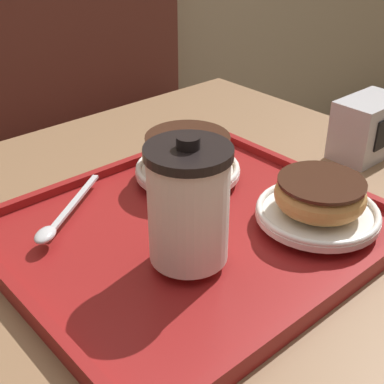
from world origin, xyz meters
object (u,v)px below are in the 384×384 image
donut_chocolate_glazed (320,194)px  donut_plain (188,150)px  spoon (56,223)px  napkin_dispenser (367,128)px  coffee_cup_front (188,204)px

donut_chocolate_glazed → donut_plain: donut_plain is taller
spoon → napkin_dispenser: bearing=132.1°
coffee_cup_front → donut_chocolate_glazed: bearing=-15.2°
coffee_cup_front → donut_plain: (0.12, 0.14, -0.03)m
donut_plain → spoon: size_ratio=0.84×
donut_plain → spoon: 0.21m
coffee_cup_front → donut_chocolate_glazed: (0.17, -0.05, -0.03)m
donut_chocolate_glazed → coffee_cup_front: bearing=164.8°
donut_plain → napkin_dispenser: napkin_dispenser is taller
spoon → donut_chocolate_glazed: bearing=106.6°
spoon → donut_plain: bearing=143.6°
donut_chocolate_glazed → spoon: 0.32m
coffee_cup_front → donut_chocolate_glazed: 0.18m
coffee_cup_front → napkin_dispenser: 0.41m
spoon → napkin_dispenser: napkin_dispenser is taller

